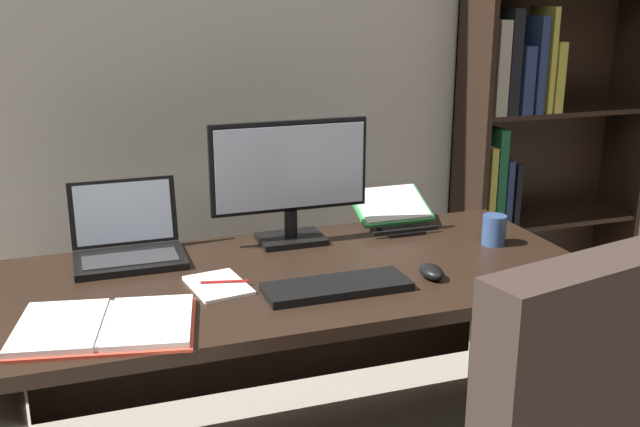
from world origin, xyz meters
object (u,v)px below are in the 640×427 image
Objects in this scene: pen at (225,282)px; coffee_mug at (494,230)px; monitor at (290,181)px; open_binder at (105,326)px; computer_mouse at (432,272)px; bookshelf at (531,114)px; notepad at (218,285)px; laptop at (128,244)px; reading_stand_with_book at (393,210)px; desk at (291,317)px; keyboard at (337,287)px.

pen is 1.38× the size of coffee_mug.
open_binder is at bearing -141.60° from monitor.
computer_mouse is at bearing -56.87° from monitor.
coffee_mug is at bearing -21.35° from monitor.
computer_mouse is (-0.98, -0.98, -0.27)m from bookshelf.
monitor is at bearing 45.53° from notepad.
reading_stand_with_book is at bearing 2.95° from laptop.
reading_stand_with_book is 0.81m from notepad.
bookshelf is 20.20× the size of coffee_mug.
coffee_mug is (-0.64, -0.77, -0.24)m from bookshelf.
bookshelf is at bearing 27.69° from notepad.
open_binder reaches higher than desk.
pen is at bearing -152.01° from bookshelf.
coffee_mug is at bearing 4.31° from notepad.
bookshelf is at bearing 39.15° from open_binder.
desk is 4.27× the size of keyboard.
monitor is 0.56m from laptop.
notepad is at bearing 40.92° from open_binder.
reading_stand_with_book is 1.19m from open_binder.
monitor reaches higher than keyboard.
pen is 0.94m from coffee_mug.
bookshelf is at bearing 27.99° from pen.
reading_stand_with_book is at bearing 39.25° from open_binder.
coffee_mug is at bearing -3.98° from desk.
coffee_mug is at bearing 18.14° from keyboard.
monitor is 0.43m from reading_stand_with_book.
keyboard is at bearing -142.71° from bookshelf.
bookshelf is 1.91m from laptop.
computer_mouse is 0.63m from notepad.
keyboard is at bearing -128.25° from reading_stand_with_book.
bookshelf is 1.02m from reading_stand_with_book.
computer_mouse is 0.94m from open_binder.
reading_stand_with_book is 0.55× the size of open_binder.
desk is 0.87× the size of bookshelf.
computer_mouse is at bearing -148.32° from coffee_mug.
bookshelf reaches higher than desk.
coffee_mug is at bearing 22.53° from open_binder.
bookshelf reaches higher than computer_mouse.
keyboard is (0.00, -0.46, -0.20)m from monitor.
desk is 8.53× the size of notepad.
laptop is at bearing 89.61° from open_binder.
pen is at bearing -53.05° from laptop.
keyboard is 0.84× the size of open_binder.
keyboard is 0.30m from computer_mouse.
computer_mouse is at bearing -135.16° from bookshelf.
desk is at bearing 176.02° from coffee_mug.
coffee_mug is (0.94, 0.07, 0.04)m from pen.
open_binder is (-0.64, -0.51, -0.20)m from monitor.
desk is at bearing 144.39° from computer_mouse.
open_binder is 4.91× the size of coffee_mug.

